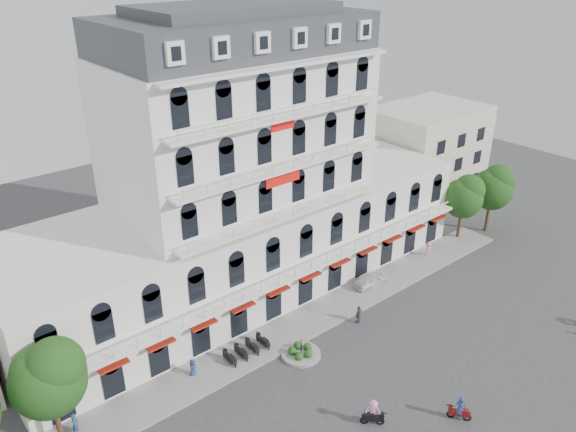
{
  "coord_description": "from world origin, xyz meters",
  "views": [
    {
      "loc": [
        -26.81,
        -20.97,
        29.82
      ],
      "look_at": [
        -1.04,
        10.0,
        10.42
      ],
      "focal_mm": 35.0,
      "sensor_mm": 36.0,
      "label": 1
    }
  ],
  "objects": [
    {
      "name": "tree_east_inner",
      "position": [
        24.05,
        9.98,
        5.21
      ],
      "size": [
        4.4,
        4.37,
        7.57
      ],
      "color": "#382314",
      "rests_on": "ground"
    },
    {
      "name": "rider_east",
      "position": [
        1.04,
        -6.17,
        0.95
      ],
      "size": [
        1.12,
        1.48,
        1.97
      ],
      "rotation": [
        0.0,
        0.0,
        2.16
      ],
      "color": "maroon",
      "rests_on": "ground"
    },
    {
      "name": "tree_west_inner",
      "position": [
        -20.95,
        9.48,
        5.68
      ],
      "size": [
        4.76,
        4.76,
        8.25
      ],
      "color": "#382314",
      "rests_on": "ground"
    },
    {
      "name": "flank_building_east",
      "position": [
        30.0,
        20.0,
        6.0
      ],
      "size": [
        14.0,
        10.0,
        12.0
      ],
      "primitive_type": "cube",
      "color": "beige",
      "rests_on": "ground"
    },
    {
      "name": "pedestrian_right",
      "position": [
        17.88,
        9.5,
        0.83
      ],
      "size": [
        1.09,
        0.65,
        1.66
      ],
      "primitive_type": "imported",
      "rotation": [
        0.0,
        0.0,
        3.11
      ],
      "color": "pink",
      "rests_on": "ground"
    },
    {
      "name": "sidewalk",
      "position": [
        0.0,
        9.0,
        0.08
      ],
      "size": [
        53.0,
        4.0,
        0.16
      ],
      "primitive_type": "cube",
      "color": "gray",
      "rests_on": "ground"
    },
    {
      "name": "rider_center",
      "position": [
        -3.97,
        -2.61,
        1.11
      ],
      "size": [
        1.33,
        1.29,
        2.12
      ],
      "rotation": [
        0.0,
        0.0,
        5.52
      ],
      "color": "black",
      "rests_on": "ground"
    },
    {
      "name": "parked_car",
      "position": [
        9.01,
        9.5,
        0.66
      ],
      "size": [
        3.91,
        1.63,
        1.32
      ],
      "primitive_type": "imported",
      "rotation": [
        0.0,
        0.0,
        1.55
      ],
      "color": "silver",
      "rests_on": "ground"
    },
    {
      "name": "pedestrian_left",
      "position": [
        -10.95,
        9.5,
        0.77
      ],
      "size": [
        0.9,
        0.83,
        1.54
      ],
      "primitive_type": "imported",
      "rotation": [
        0.0,
        0.0,
        0.61
      ],
      "color": "navy",
      "rests_on": "ground"
    },
    {
      "name": "traffic_island",
      "position": [
        -3.0,
        6.0,
        0.26
      ],
      "size": [
        3.2,
        3.2,
        1.6
      ],
      "color": "gray",
      "rests_on": "ground"
    },
    {
      "name": "pedestrian_far",
      "position": [
        -20.0,
        9.5,
        0.92
      ],
      "size": [
        0.69,
        0.8,
        1.84
      ],
      "primitive_type": "imported",
      "rotation": [
        0.0,
        0.0,
        1.13
      ],
      "color": "navy",
      "rests_on": "ground"
    },
    {
      "name": "ground",
      "position": [
        0.0,
        0.0,
        0.0
      ],
      "size": [
        120.0,
        120.0,
        0.0
      ],
      "primitive_type": "plane",
      "color": "#38383A",
      "rests_on": "ground"
    },
    {
      "name": "pedestrian_mid",
      "position": [
        3.75,
        6.1,
        0.86
      ],
      "size": [
        1.06,
        0.59,
        1.72
      ],
      "primitive_type": "imported",
      "rotation": [
        0.0,
        0.0,
        3.32
      ],
      "color": "#4C4C52",
      "rests_on": "ground"
    },
    {
      "name": "main_building",
      "position": [
        0.0,
        18.0,
        9.96
      ],
      "size": [
        45.0,
        15.0,
        25.8
      ],
      "color": "silver",
      "rests_on": "ground"
    },
    {
      "name": "tree_east_outer",
      "position": [
        28.05,
        8.98,
        5.55
      ],
      "size": [
        4.65,
        4.65,
        8.05
      ],
      "color": "#382314",
      "rests_on": "ground"
    },
    {
      "name": "parked_scooter_row",
      "position": [
        -6.35,
        8.8,
        0.0
      ],
      "size": [
        4.4,
        1.8,
        1.1
      ],
      "primitive_type": null,
      "color": "black",
      "rests_on": "ground"
    }
  ]
}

